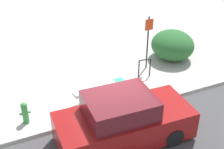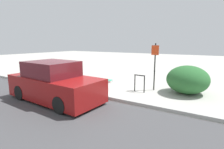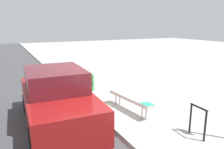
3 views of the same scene
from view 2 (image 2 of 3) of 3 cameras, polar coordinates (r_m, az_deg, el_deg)
The scene contains 8 objects.
ground_plane at distance 8.28m, azimuth -10.18°, elevation -6.10°, with size 60.00×60.00×0.00m, color #ADAAA3.
curb at distance 8.27m, azimuth -10.19°, elevation -5.67°, with size 60.00×0.20×0.13m.
bench at distance 8.99m, azimuth -5.78°, elevation -1.74°, with size 2.03×0.52×0.52m.
bike_rack at distance 8.41m, azimuth 8.98°, elevation -2.28°, with size 0.55×0.08×0.83m.
sign_post at distance 8.70m, azimuth 13.80°, elevation 3.87°, with size 0.36×0.08×2.30m.
fire_hydrant at distance 10.70m, azimuth -18.36°, elevation -0.47°, with size 0.36×0.22×0.77m.
shrub_hedge at distance 8.76m, azimuth 23.44°, elevation -1.54°, with size 1.88×1.98×1.30m.
parked_car_near at distance 7.44m, azimuth -18.29°, elevation -2.77°, with size 4.13×1.91×1.59m.
Camera 2 is at (5.39, -5.84, 2.33)m, focal length 28.00 mm.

